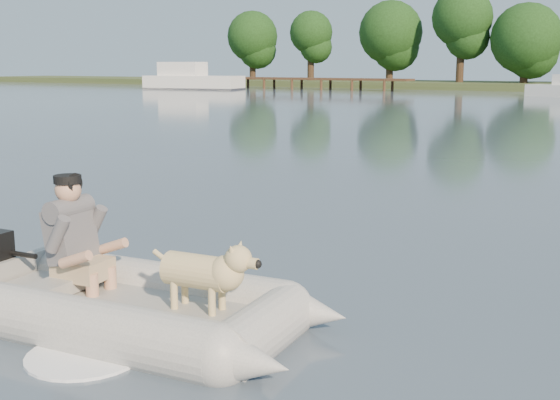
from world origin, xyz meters
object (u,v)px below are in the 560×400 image
Objects in this scene: dock at (316,84)px; dog at (198,277)px; cabin_cruiser at (194,76)px; man at (72,231)px; dinghy at (131,261)px.

dock is 19.75× the size of dog.
cabin_cruiser is at bearing -150.50° from dock.
man is at bearing -62.02° from cabin_cruiser.
dinghy is 59.04m from cabin_cruiser.
dock is at bearing 20.34° from cabin_cruiser.
dog is at bearing 4.57° from dinghy.
man reaches higher than dog.
dock is 58.50m from dinghy.
dock is at bearing 110.72° from man.
cabin_cruiser is (-35.40, 46.75, 0.47)m from man.
dinghy reaches higher than dog.
cabin_cruiser is at bearing 121.61° from man.
dog is (0.63, 0.11, -0.07)m from dinghy.
dinghy reaches higher than dock.
cabin_cruiser is (-9.66, -5.47, 0.70)m from dock.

